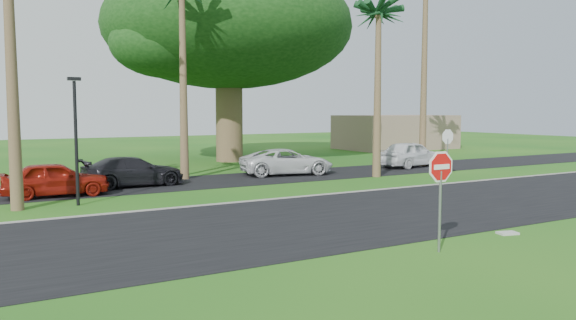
% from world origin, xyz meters
% --- Properties ---
extents(ground, '(120.00, 120.00, 0.00)m').
position_xyz_m(ground, '(0.00, 0.00, 0.00)').
color(ground, '#175214').
rests_on(ground, ground).
extents(road, '(120.00, 8.00, 0.02)m').
position_xyz_m(road, '(0.00, 2.00, 0.01)').
color(road, black).
rests_on(road, ground).
extents(parking_strip, '(120.00, 5.00, 0.02)m').
position_xyz_m(parking_strip, '(0.00, 12.50, 0.01)').
color(parking_strip, black).
rests_on(parking_strip, ground).
extents(curb, '(120.00, 0.12, 0.06)m').
position_xyz_m(curb, '(0.00, 6.05, 0.03)').
color(curb, gray).
rests_on(curb, ground).
extents(stop_sign_near, '(1.05, 0.07, 2.62)m').
position_xyz_m(stop_sign_near, '(0.50, -3.00, 1.77)').
color(stop_sign_near, gray).
rests_on(stop_sign_near, ground).
extents(stop_sign_far, '(1.05, 0.07, 2.62)m').
position_xyz_m(stop_sign_far, '(12.00, 8.00, 1.77)').
color(stop_sign_far, gray).
rests_on(stop_sign_far, ground).
extents(palm_right_near, '(5.00, 5.00, 9.50)m').
position_xyz_m(palm_right_near, '(9.00, 10.00, 8.19)').
color(palm_right_near, brown).
rests_on(palm_right_near, ground).
extents(canopy_tree, '(16.50, 16.50, 13.12)m').
position_xyz_m(canopy_tree, '(6.00, 22.00, 8.95)').
color(canopy_tree, brown).
rests_on(canopy_tree, ground).
extents(streetlight_right, '(0.45, 0.25, 4.64)m').
position_xyz_m(streetlight_right, '(-6.00, 8.50, 2.65)').
color(streetlight_right, black).
rests_on(streetlight_right, ground).
extents(building_far, '(10.00, 6.00, 3.00)m').
position_xyz_m(building_far, '(24.00, 26.00, 1.50)').
color(building_far, gray).
rests_on(building_far, ground).
extents(car_red, '(4.18, 1.89, 1.39)m').
position_xyz_m(car_red, '(-6.41, 11.10, 0.70)').
color(car_red, maroon).
rests_on(car_red, ground).
extents(car_dark, '(4.73, 2.15, 1.34)m').
position_xyz_m(car_dark, '(-2.95, 12.54, 0.67)').
color(car_dark, black).
rests_on(car_dark, ground).
extents(car_minivan, '(5.30, 3.16, 1.38)m').
position_xyz_m(car_minivan, '(5.39, 13.07, 0.69)').
color(car_minivan, silver).
rests_on(car_minivan, ground).
extents(car_pickup, '(4.84, 2.56, 1.57)m').
position_xyz_m(car_pickup, '(13.97, 12.90, 0.78)').
color(car_pickup, white).
rests_on(car_pickup, ground).
extents(utility_slab, '(0.62, 0.48, 0.06)m').
position_xyz_m(utility_slab, '(3.61, -2.51, 0.03)').
color(utility_slab, '#A6A79E').
rests_on(utility_slab, ground).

